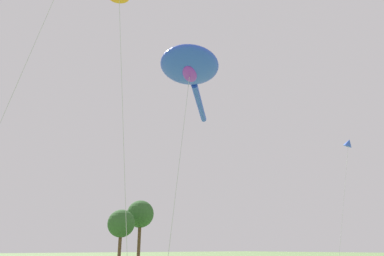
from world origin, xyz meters
name	(u,v)px	position (x,y,z in m)	size (l,w,h in m)	color
big_show_kite	(190,69)	(2.50, 10.40, 11.83)	(8.81, 8.82, 12.44)	blue
small_kite_streamer_purple	(348,144)	(15.29, 8.17, 9.04)	(3.18, 0.99, 9.47)	blue
tree_broad_distant	(121,224)	(17.11, 47.59, 5.49)	(4.29, 4.29, 7.68)	#513823
tree_oak_left	(140,214)	(21.89, 50.14, 7.35)	(4.63, 4.63, 9.75)	#513823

